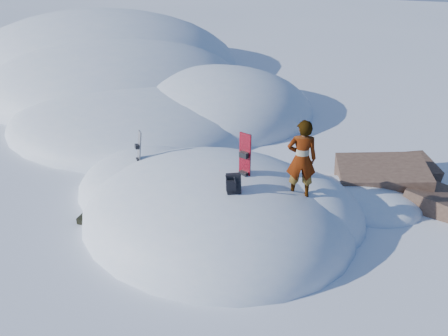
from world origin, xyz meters
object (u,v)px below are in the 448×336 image
at_px(snowboard_red, 244,166).
at_px(snowboard_dark, 139,155).
at_px(backpack, 233,184).
at_px(person, 302,159).

height_order(snowboard_red, snowboard_dark, snowboard_red).
relative_size(snowboard_red, backpack, 3.28).
distance_m(snowboard_dark, person, 4.57).
distance_m(snowboard_red, person, 1.35).
relative_size(snowboard_dark, backpack, 2.63).
bearing_deg(backpack, snowboard_red, 62.44).
distance_m(snowboard_dark, backpack, 3.45).
relative_size(backpack, person, 0.28).
bearing_deg(person, snowboard_dark, -22.79).
bearing_deg(snowboard_red, person, 20.18).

